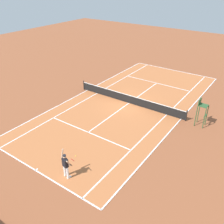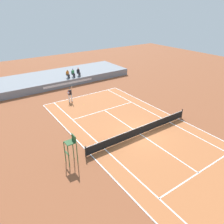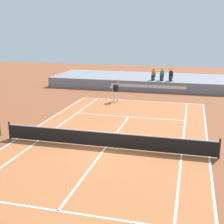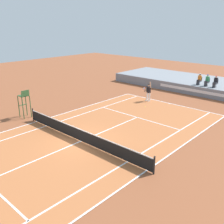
# 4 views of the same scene
# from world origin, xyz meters

# --- Properties ---
(ground_plane) EXTENTS (80.00, 80.00, 0.00)m
(ground_plane) POSITION_xyz_m (0.00, 0.00, 0.00)
(ground_plane) COLOR brown
(court) EXTENTS (11.08, 23.88, 0.03)m
(court) POSITION_xyz_m (0.00, 0.00, 0.01)
(court) COLOR #B76638
(court) RESTS_ON ground
(net) EXTENTS (11.98, 0.10, 1.07)m
(net) POSITION_xyz_m (0.00, 0.00, 0.52)
(net) COLOR black
(net) RESTS_ON ground
(barrier_wall) EXTENTS (22.48, 0.25, 1.08)m
(barrier_wall) POSITION_xyz_m (0.00, 16.42, 0.54)
(barrier_wall) COLOR gray
(barrier_wall) RESTS_ON ground
(bleacher_platform) EXTENTS (22.48, 7.14, 1.08)m
(bleacher_platform) POSITION_xyz_m (0.00, 20.11, 0.54)
(bleacher_platform) COLOR gray
(bleacher_platform) RESTS_ON ground
(spectator_seated_0) EXTENTS (0.44, 0.60, 1.27)m
(spectator_seated_0) POSITION_xyz_m (0.42, 17.35, 1.69)
(spectator_seated_0) COLOR #474C56
(spectator_seated_0) RESTS_ON bleacher_platform
(spectator_seated_1) EXTENTS (0.44, 0.60, 1.27)m
(spectator_seated_1) POSITION_xyz_m (1.32, 17.35, 1.69)
(spectator_seated_1) COLOR #474C56
(spectator_seated_1) RESTS_ON bleacher_platform
(spectator_seated_2) EXTENTS (0.44, 0.60, 1.27)m
(spectator_seated_2) POSITION_xyz_m (2.25, 17.35, 1.69)
(spectator_seated_2) COLOR #474C56
(spectator_seated_2) RESTS_ON bleacher_platform
(tennis_player) EXTENTS (0.82, 0.61, 2.08)m
(tennis_player) POSITION_xyz_m (-2.15, 11.11, 0.99)
(tennis_player) COLOR white
(tennis_player) RESTS_ON ground
(tennis_ball) EXTENTS (0.07, 0.07, 0.07)m
(tennis_ball) POSITION_xyz_m (-1.20, 9.26, 0.03)
(tennis_ball) COLOR #D1E533
(tennis_ball) RESTS_ON ground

